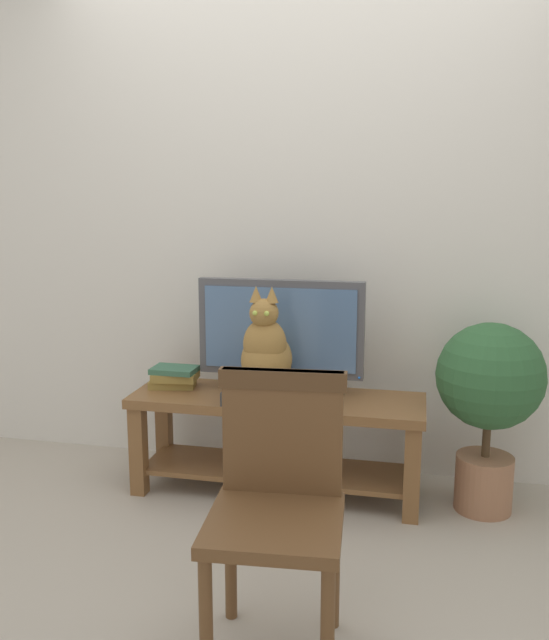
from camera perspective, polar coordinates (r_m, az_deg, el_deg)
ground_plane at (r=2.81m, az=-0.81°, el=-19.24°), size 12.00×12.00×0.00m
back_wall at (r=3.38m, az=2.93°, el=10.64°), size 7.00×0.12×2.80m
tv_stand at (r=3.18m, az=0.20°, el=-9.08°), size 1.37×0.42×0.48m
tv at (r=3.14m, az=0.51°, el=-1.16°), size 0.79×0.20×0.54m
media_box at (r=3.07m, az=-0.67°, el=-6.30°), size 0.36×0.29×0.06m
cat at (r=3.00m, az=-0.73°, el=-2.66°), size 0.23×0.36×0.47m
wooden_chair at (r=2.11m, az=0.30°, el=-14.51°), size 0.43×0.44×0.87m
book_stack at (r=3.30m, az=-8.57°, el=-4.82°), size 0.25×0.18×0.10m
potted_plant at (r=3.08m, az=17.90°, el=-5.85°), size 0.47×0.47×0.86m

